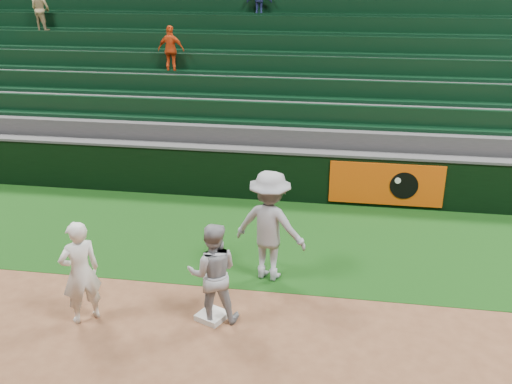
% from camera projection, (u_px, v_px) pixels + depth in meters
% --- Properties ---
extents(ground, '(70.00, 70.00, 0.00)m').
position_uv_depth(ground, '(210.00, 317.00, 9.21)').
color(ground, brown).
rests_on(ground, ground).
extents(foul_grass, '(36.00, 4.20, 0.01)m').
position_uv_depth(foul_grass, '(243.00, 236.00, 11.96)').
color(foul_grass, black).
rests_on(foul_grass, ground).
extents(first_base, '(0.56, 0.56, 0.09)m').
position_uv_depth(first_base, '(212.00, 316.00, 9.16)').
color(first_base, silver).
rests_on(first_base, ground).
extents(first_baseman, '(0.73, 0.73, 1.71)m').
position_uv_depth(first_baseman, '(80.00, 272.00, 8.84)').
color(first_baseman, silver).
rests_on(first_baseman, ground).
extents(baserunner, '(0.91, 0.77, 1.67)m').
position_uv_depth(baserunner, '(213.00, 273.00, 8.86)').
color(baserunner, '#94979E').
rests_on(baserunner, ground).
extents(base_coach, '(1.45, 1.05, 2.03)m').
position_uv_depth(base_coach, '(270.00, 226.00, 10.03)').
color(base_coach, gray).
rests_on(base_coach, foul_grass).
extents(field_wall, '(36.00, 0.45, 1.25)m').
position_uv_depth(field_wall, '(260.00, 173.00, 13.75)').
color(field_wall, black).
rests_on(field_wall, ground).
extents(stadium_seating, '(36.00, 5.95, 5.07)m').
position_uv_depth(stadium_seating, '(279.00, 97.00, 16.82)').
color(stadium_seating, '#343436').
rests_on(stadium_seating, ground).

